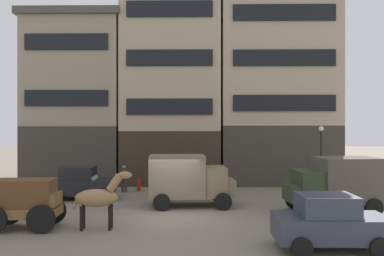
{
  "coord_description": "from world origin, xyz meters",
  "views": [
    {
      "loc": [
        1.12,
        -16.57,
        4.07
      ],
      "look_at": [
        0.87,
        2.06,
        4.02
      ],
      "focal_mm": 33.56,
      "sensor_mm": 36.0,
      "label": 1
    }
  ],
  "objects_px": {
    "cargo_wagon": "(25,200)",
    "draft_horse": "(99,197)",
    "sedan_light": "(80,183)",
    "fire_hydrant_curbside": "(139,184)",
    "streetlamp_curbside": "(321,149)",
    "sedan_dark": "(330,222)",
    "pedestrian_officer": "(124,176)",
    "delivery_truck_near": "(335,183)",
    "delivery_truck_far": "(188,179)"
  },
  "relations": [
    {
      "from": "cargo_wagon",
      "to": "draft_horse",
      "type": "distance_m",
      "value": 2.95
    },
    {
      "from": "sedan_light",
      "to": "fire_hydrant_curbside",
      "type": "xyz_separation_m",
      "value": [
        2.91,
        2.58,
        -0.49
      ]
    },
    {
      "from": "streetlamp_curbside",
      "to": "fire_hydrant_curbside",
      "type": "bearing_deg",
      "value": -177.02
    },
    {
      "from": "sedan_dark",
      "to": "sedan_light",
      "type": "xyz_separation_m",
      "value": [
        -11.0,
        8.19,
        0.0
      ]
    },
    {
      "from": "pedestrian_officer",
      "to": "fire_hydrant_curbside",
      "type": "relative_size",
      "value": 2.16
    },
    {
      "from": "fire_hydrant_curbside",
      "to": "streetlamp_curbside",
      "type": "bearing_deg",
      "value": 2.98
    },
    {
      "from": "sedan_light",
      "to": "pedestrian_officer",
      "type": "bearing_deg",
      "value": 46.97
    },
    {
      "from": "sedan_dark",
      "to": "fire_hydrant_curbside",
      "type": "height_order",
      "value": "sedan_dark"
    },
    {
      "from": "streetlamp_curbside",
      "to": "delivery_truck_near",
      "type": "bearing_deg",
      "value": -103.33
    },
    {
      "from": "draft_horse",
      "to": "delivery_truck_far",
      "type": "height_order",
      "value": "delivery_truck_far"
    },
    {
      "from": "draft_horse",
      "to": "delivery_truck_near",
      "type": "height_order",
      "value": "delivery_truck_near"
    },
    {
      "from": "delivery_truck_far",
      "to": "pedestrian_officer",
      "type": "distance_m",
      "value": 5.7
    },
    {
      "from": "pedestrian_officer",
      "to": "streetlamp_curbside",
      "type": "relative_size",
      "value": 0.44
    },
    {
      "from": "streetlamp_curbside",
      "to": "fire_hydrant_curbside",
      "type": "height_order",
      "value": "streetlamp_curbside"
    },
    {
      "from": "cargo_wagon",
      "to": "streetlamp_curbside",
      "type": "distance_m",
      "value": 17.53
    },
    {
      "from": "sedan_light",
      "to": "pedestrian_officer",
      "type": "distance_m",
      "value": 3.0
    },
    {
      "from": "delivery_truck_near",
      "to": "sedan_light",
      "type": "bearing_deg",
      "value": 167.23
    },
    {
      "from": "delivery_truck_near",
      "to": "fire_hydrant_curbside",
      "type": "relative_size",
      "value": 5.41
    },
    {
      "from": "sedan_light",
      "to": "sedan_dark",
      "type": "bearing_deg",
      "value": -36.66
    },
    {
      "from": "cargo_wagon",
      "to": "sedan_dark",
      "type": "relative_size",
      "value": 0.81
    },
    {
      "from": "delivery_truck_far",
      "to": "streetlamp_curbside",
      "type": "xyz_separation_m",
      "value": [
        8.49,
        4.91,
        1.25
      ]
    },
    {
      "from": "draft_horse",
      "to": "sedan_light",
      "type": "relative_size",
      "value": 0.62
    },
    {
      "from": "sedan_dark",
      "to": "delivery_truck_near",
      "type": "bearing_deg",
      "value": 67.19
    },
    {
      "from": "sedan_light",
      "to": "fire_hydrant_curbside",
      "type": "relative_size",
      "value": 4.57
    },
    {
      "from": "cargo_wagon",
      "to": "sedan_light",
      "type": "xyz_separation_m",
      "value": [
        0.25,
        5.92,
        -0.23
      ]
    },
    {
      "from": "cargo_wagon",
      "to": "sedan_dark",
      "type": "distance_m",
      "value": 11.48
    },
    {
      "from": "delivery_truck_near",
      "to": "delivery_truck_far",
      "type": "distance_m",
      "value": 7.14
    },
    {
      "from": "delivery_truck_far",
      "to": "fire_hydrant_curbside",
      "type": "distance_m",
      "value": 5.48
    },
    {
      "from": "draft_horse",
      "to": "pedestrian_officer",
      "type": "distance_m",
      "value": 8.14
    },
    {
      "from": "draft_horse",
      "to": "pedestrian_officer",
      "type": "height_order",
      "value": "draft_horse"
    },
    {
      "from": "cargo_wagon",
      "to": "sedan_dark",
      "type": "xyz_separation_m",
      "value": [
        11.25,
        -2.27,
        -0.23
      ]
    },
    {
      "from": "draft_horse",
      "to": "streetlamp_curbside",
      "type": "bearing_deg",
      "value": 37.31
    },
    {
      "from": "pedestrian_officer",
      "to": "fire_hydrant_curbside",
      "type": "distance_m",
      "value": 1.1
    },
    {
      "from": "delivery_truck_near",
      "to": "streetlamp_curbside",
      "type": "height_order",
      "value": "streetlamp_curbside"
    },
    {
      "from": "draft_horse",
      "to": "sedan_light",
      "type": "height_order",
      "value": "draft_horse"
    },
    {
      "from": "streetlamp_curbside",
      "to": "fire_hydrant_curbside",
      "type": "relative_size",
      "value": 4.96
    },
    {
      "from": "delivery_truck_far",
      "to": "pedestrian_officer",
      "type": "xyz_separation_m",
      "value": [
        -4.11,
        3.92,
        -0.44
      ]
    },
    {
      "from": "pedestrian_officer",
      "to": "fire_hydrant_curbside",
      "type": "bearing_deg",
      "value": 24.07
    },
    {
      "from": "sedan_dark",
      "to": "fire_hydrant_curbside",
      "type": "relative_size",
      "value": 4.46
    },
    {
      "from": "delivery_truck_near",
      "to": "fire_hydrant_curbside",
      "type": "xyz_separation_m",
      "value": [
        -10.27,
        5.57,
        -1.0
      ]
    },
    {
      "from": "delivery_truck_far",
      "to": "sedan_dark",
      "type": "distance_m",
      "value": 8.09
    },
    {
      "from": "fire_hydrant_curbside",
      "to": "sedan_light",
      "type": "bearing_deg",
      "value": -138.46
    },
    {
      "from": "sedan_dark",
      "to": "streetlamp_curbside",
      "type": "distance_m",
      "value": 12.08
    },
    {
      "from": "draft_horse",
      "to": "sedan_dark",
      "type": "height_order",
      "value": "draft_horse"
    },
    {
      "from": "cargo_wagon",
      "to": "pedestrian_officer",
      "type": "relative_size",
      "value": 1.67
    },
    {
      "from": "draft_horse",
      "to": "delivery_truck_near",
      "type": "bearing_deg",
      "value": 15.6
    },
    {
      "from": "draft_horse",
      "to": "fire_hydrant_curbside",
      "type": "xyz_separation_m",
      "value": [
        0.21,
        8.49,
        -0.84
      ]
    },
    {
      "from": "draft_horse",
      "to": "delivery_truck_near",
      "type": "distance_m",
      "value": 10.89
    },
    {
      "from": "sedan_dark",
      "to": "fire_hydrant_curbside",
      "type": "bearing_deg",
      "value": 126.92
    },
    {
      "from": "sedan_dark",
      "to": "streetlamp_curbside",
      "type": "relative_size",
      "value": 0.9
    }
  ]
}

